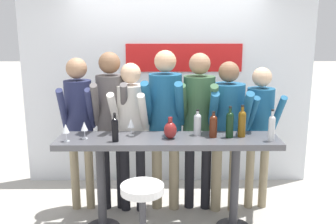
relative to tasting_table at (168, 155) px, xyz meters
name	(u,v)px	position (x,y,z in m)	size (l,w,h in m)	color
back_wall	(168,91)	(0.00, 1.34, 0.44)	(3.84, 0.12, 2.51)	silver
tasting_table	(168,155)	(0.00, 0.00, 0.00)	(2.24, 0.49, 1.01)	#4C4C51
bar_stool	(143,212)	(-0.23, -0.59, -0.32)	(0.40, 0.40, 0.75)	#333338
person_far_left	(79,116)	(-1.00, 0.46, 0.30)	(0.40, 0.54, 1.77)	gray
person_left	(111,113)	(-0.64, 0.47, 0.34)	(0.42, 0.56, 1.84)	black
person_center_left	(132,121)	(-0.40, 0.41, 0.25)	(0.43, 0.55, 1.72)	black
person_center	(165,113)	(-0.03, 0.46, 0.33)	(0.48, 0.61, 1.86)	gray
person_center_right	(199,114)	(0.35, 0.47, 0.32)	(0.47, 0.59, 1.83)	black
person_right	(227,121)	(0.66, 0.40, 0.25)	(0.45, 0.55, 1.74)	gray
person_far_right	(260,122)	(1.04, 0.48, 0.22)	(0.39, 0.51, 1.67)	gray
wine_bottle_0	(230,123)	(0.62, 0.01, 0.33)	(0.08, 0.08, 0.32)	black
wine_bottle_1	(272,127)	(1.01, -0.12, 0.33)	(0.06, 0.06, 0.32)	#B7BCC1
wine_bottle_2	(115,129)	(-0.51, -0.12, 0.31)	(0.06, 0.06, 0.29)	black
wine_bottle_3	(197,123)	(0.30, 0.10, 0.31)	(0.08, 0.08, 0.27)	#B7BCC1
wine_bottle_4	(242,122)	(0.75, 0.04, 0.33)	(0.08, 0.08, 0.33)	brown
wine_bottle_5	(213,125)	(0.46, 0.02, 0.31)	(0.08, 0.08, 0.27)	#4C1E0F
wine_glass_0	(84,127)	(-0.83, -0.03, 0.31)	(0.07, 0.07, 0.18)	silver
wine_glass_1	(66,129)	(-0.99, -0.12, 0.31)	(0.07, 0.07, 0.18)	silver
wine_glass_2	(131,124)	(-0.38, 0.09, 0.31)	(0.07, 0.07, 0.18)	silver
decorative_vase	(170,130)	(0.02, -0.03, 0.27)	(0.13, 0.13, 0.22)	maroon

